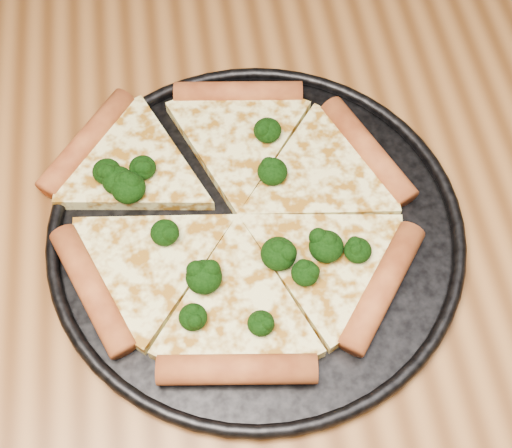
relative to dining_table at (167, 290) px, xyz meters
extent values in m
plane|color=brown|center=(0.00, 0.00, -0.66)|extent=(4.00, 4.00, 0.00)
cube|color=#9B612F|center=(0.00, 0.00, 0.07)|extent=(1.20, 0.90, 0.04)
cube|color=brown|center=(0.54, 0.39, -0.30)|extent=(0.06, 0.06, 0.71)
cylinder|color=black|center=(0.10, 0.01, 0.09)|extent=(0.40, 0.40, 0.01)
torus|color=black|center=(0.10, 0.01, 0.10)|extent=(0.41, 0.41, 0.01)
cylinder|color=#C96632|center=(0.23, 0.08, 0.11)|extent=(0.08, 0.14, 0.03)
cylinder|color=#C96632|center=(0.10, 0.17, 0.11)|extent=(0.14, 0.05, 0.03)
cylinder|color=#C96632|center=(-0.06, 0.13, 0.11)|extent=(0.11, 0.13, 0.03)
cylinder|color=#C96632|center=(-0.06, -0.04, 0.11)|extent=(0.08, 0.14, 0.03)
cylinder|color=#C96632|center=(0.06, -0.14, 0.11)|extent=(0.14, 0.05, 0.03)
cylinder|color=#C96632|center=(0.21, -0.08, 0.11)|extent=(0.11, 0.13, 0.03)
ellipsoid|color=black|center=(0.14, -0.06, 0.12)|extent=(0.03, 0.03, 0.02)
ellipsoid|color=black|center=(-0.02, 0.06, 0.12)|extent=(0.03, 0.03, 0.03)
ellipsoid|color=black|center=(0.09, -0.10, 0.12)|extent=(0.02, 0.02, 0.02)
ellipsoid|color=black|center=(0.11, -0.04, 0.12)|extent=(0.03, 0.03, 0.03)
ellipsoid|color=black|center=(-0.01, 0.08, 0.12)|extent=(0.03, 0.03, 0.02)
ellipsoid|color=black|center=(0.12, 0.06, 0.12)|extent=(0.03, 0.03, 0.02)
ellipsoid|color=black|center=(0.03, -0.09, 0.12)|extent=(0.03, 0.03, 0.02)
ellipsoid|color=black|center=(0.01, 0.00, 0.12)|extent=(0.03, 0.03, 0.02)
ellipsoid|color=black|center=(0.13, 0.11, 0.12)|extent=(0.03, 0.03, 0.02)
ellipsoid|color=black|center=(-0.04, 0.08, 0.12)|extent=(0.03, 0.03, 0.02)
ellipsoid|color=black|center=(0.04, -0.05, 0.12)|extent=(0.03, 0.03, 0.03)
ellipsoid|color=black|center=(-0.03, 0.07, 0.12)|extent=(0.03, 0.03, 0.02)
ellipsoid|color=black|center=(0.19, -0.04, 0.12)|extent=(0.03, 0.03, 0.02)
ellipsoid|color=black|center=(0.16, -0.03, 0.12)|extent=(0.03, 0.03, 0.02)
camera|label=1|loc=(0.05, -0.33, 0.70)|focal=49.09mm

